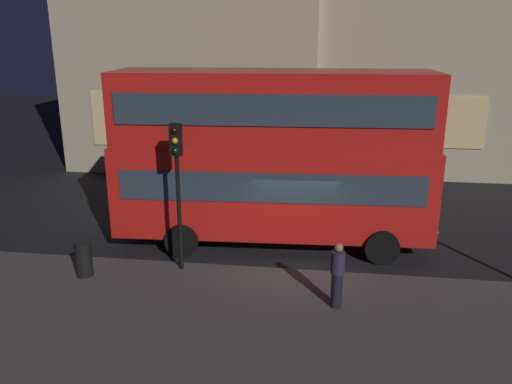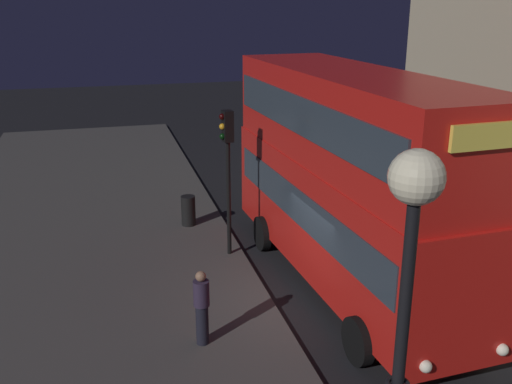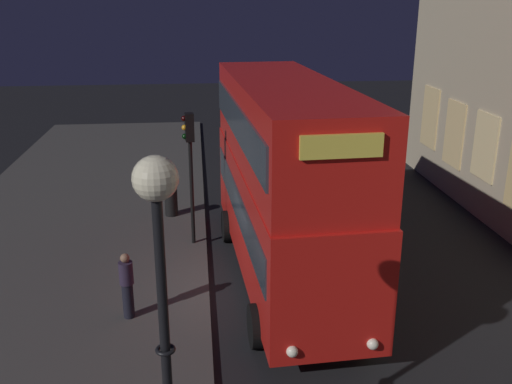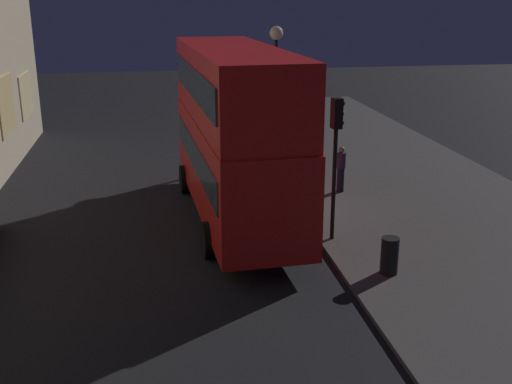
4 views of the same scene
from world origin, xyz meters
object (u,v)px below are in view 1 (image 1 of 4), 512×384
object	(u,v)px
double_decker_bus	(273,151)
litter_bin	(84,259)
traffic_light_near_kerb	(177,167)
pedestrian	(337,274)

from	to	relation	value
double_decker_bus	litter_bin	size ratio (longest dim) A/B	10.24
traffic_light_near_kerb	pedestrian	bearing A→B (deg)	-26.45
double_decker_bus	pedestrian	size ratio (longest dim) A/B	5.94
traffic_light_near_kerb	pedestrian	xyz separation A→B (m)	(4.34, -1.55, -2.12)
pedestrian	litter_bin	size ratio (longest dim) A/B	1.72
double_decker_bus	traffic_light_near_kerb	bearing A→B (deg)	-135.33
traffic_light_near_kerb	litter_bin	xyz separation A→B (m)	(-2.54, -0.77, -2.50)
double_decker_bus	traffic_light_near_kerb	xyz separation A→B (m)	(-2.32, -2.55, 0.04)
pedestrian	litter_bin	bearing A→B (deg)	122.93
double_decker_bus	pedestrian	xyz separation A→B (m)	(2.02, -4.10, -2.07)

